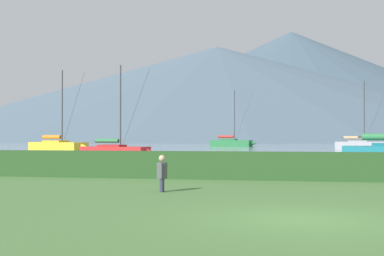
{
  "coord_description": "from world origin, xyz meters",
  "views": [
    {
      "loc": [
        -0.17,
        -12.23,
        1.89
      ],
      "look_at": [
        -13.53,
        56.14,
        2.97
      ],
      "focal_mm": 49.48,
      "sensor_mm": 36.0,
      "label": 1
    }
  ],
  "objects_px": {
    "sailboat_slip_6": "(361,145)",
    "person_seated_viewer": "(162,172)",
    "sailboat_slip_3": "(59,146)",
    "sailboat_slip_2": "(232,143)",
    "sailboat_slip_7": "(116,151)"
  },
  "relations": [
    {
      "from": "sailboat_slip_3",
      "to": "sailboat_slip_2",
      "type": "bearing_deg",
      "value": 84.6
    },
    {
      "from": "sailboat_slip_3",
      "to": "sailboat_slip_6",
      "type": "bearing_deg",
      "value": 47.35
    },
    {
      "from": "sailboat_slip_7",
      "to": "person_seated_viewer",
      "type": "height_order",
      "value": "sailboat_slip_7"
    },
    {
      "from": "sailboat_slip_6",
      "to": "sailboat_slip_7",
      "type": "distance_m",
      "value": 42.67
    },
    {
      "from": "person_seated_viewer",
      "to": "sailboat_slip_2",
      "type": "bearing_deg",
      "value": 86.44
    },
    {
      "from": "person_seated_viewer",
      "to": "sailboat_slip_6",
      "type": "bearing_deg",
      "value": 68.94
    },
    {
      "from": "sailboat_slip_6",
      "to": "person_seated_viewer",
      "type": "relative_size",
      "value": 7.93
    },
    {
      "from": "sailboat_slip_2",
      "to": "sailboat_slip_3",
      "type": "distance_m",
      "value": 40.34
    },
    {
      "from": "sailboat_slip_2",
      "to": "sailboat_slip_6",
      "type": "distance_m",
      "value": 26.51
    },
    {
      "from": "sailboat_slip_7",
      "to": "sailboat_slip_3",
      "type": "bearing_deg",
      "value": 140.09
    },
    {
      "from": "sailboat_slip_2",
      "to": "sailboat_slip_3",
      "type": "height_order",
      "value": "sailboat_slip_2"
    },
    {
      "from": "sailboat_slip_6",
      "to": "sailboat_slip_2",
      "type": "bearing_deg",
      "value": 147.75
    },
    {
      "from": "sailboat_slip_2",
      "to": "sailboat_slip_7",
      "type": "height_order",
      "value": "sailboat_slip_2"
    },
    {
      "from": "sailboat_slip_3",
      "to": "person_seated_viewer",
      "type": "bearing_deg",
      "value": -41.8
    },
    {
      "from": "sailboat_slip_3",
      "to": "person_seated_viewer",
      "type": "relative_size",
      "value": 7.87
    }
  ]
}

